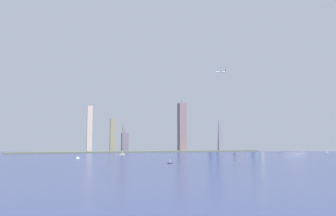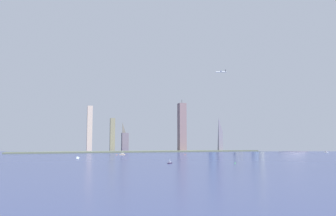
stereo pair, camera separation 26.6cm
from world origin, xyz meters
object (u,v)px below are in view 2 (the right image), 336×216
object	(u,v)px
skyscraper_4	(90,129)
skyscraper_7	(182,127)
boat_3	(326,152)
channel_buoy_2	(117,155)
skyscraper_6	(212,130)
observation_tower	(260,102)
skyscraper_5	(238,141)
skyscraper_3	(125,142)
channel_buoy_1	(185,154)
skyscraper_2	(124,122)
skyscraper_8	(112,135)
channel_buoy_0	(235,163)
skyscraper_0	(219,125)
skyscraper_1	(254,139)
stadium_dome	(292,147)
boat_0	(122,154)
boat_2	(170,163)
airplane	(221,72)
boat_1	(78,158)

from	to	relation	value
skyscraper_4	skyscraper_7	bearing A→B (deg)	-15.03
boat_3	channel_buoy_2	distance (m)	556.02
skyscraper_6	observation_tower	bearing A→B (deg)	-24.85
channel_buoy_2	skyscraper_5	bearing A→B (deg)	24.65
skyscraper_3	channel_buoy_1	world-z (taller)	skyscraper_3
skyscraper_2	skyscraper_4	distance (m)	104.96
skyscraper_5	skyscraper_8	bearing A→B (deg)	176.74
skyscraper_5	channel_buoy_0	distance (m)	579.20
skyscraper_6	skyscraper_0	bearing A→B (deg)	-93.98
skyscraper_1	channel_buoy_2	distance (m)	553.53
skyscraper_1	skyscraper_7	size ratio (longest dim) A/B	0.55
skyscraper_8	observation_tower	bearing A→B (deg)	-4.78
skyscraper_0	stadium_dome	bearing A→B (deg)	-2.98
channel_buoy_2	skyscraper_0	bearing A→B (deg)	27.01
skyscraper_0	channel_buoy_1	size ratio (longest dim) A/B	75.27
skyscraper_1	channel_buoy_0	bearing A→B (deg)	-123.74
skyscraper_6	stadium_dome	bearing A→B (deg)	-17.43
skyscraper_1	channel_buoy_1	world-z (taller)	skyscraper_1
skyscraper_5	boat_0	xyz separation A→B (m)	(-392.87, -183.44, -28.48)
channel_buoy_0	channel_buoy_1	distance (m)	295.80
skyscraper_8	stadium_dome	bearing A→B (deg)	-5.15
boat_2	channel_buoy_1	xyz separation A→B (m)	(119.04, 267.31, -0.15)
channel_buoy_2	airplane	xyz separation A→B (m)	(324.70, 134.11, 234.51)
skyscraper_2	channel_buoy_0	world-z (taller)	skyscraper_2
skyscraper_6	boat_2	xyz separation A→B (m)	(-304.26, -525.75, -65.64)
skyscraper_2	boat_1	size ratio (longest dim) A/B	12.29
skyscraper_3	channel_buoy_0	bearing A→B (deg)	-82.67
skyscraper_3	skyscraper_8	distance (m)	43.97
skyscraper_8	boat_1	size ratio (longest dim) A/B	6.70
observation_tower	boat_2	world-z (taller)	observation_tower
channel_buoy_2	skyscraper_6	bearing A→B (deg)	34.67
boat_1	boat_2	xyz separation A→B (m)	(121.72, -174.79, 0.01)
boat_2	airplane	distance (m)	566.40
skyscraper_3	boat_1	size ratio (longest dim) A/B	3.78
boat_2	skyscraper_2	bearing A→B (deg)	-137.59
boat_1	airplane	world-z (taller)	airplane
stadium_dome	boat_0	world-z (taller)	stadium_dome
skyscraper_2	skyscraper_4	bearing A→B (deg)	-174.33
skyscraper_1	boat_1	bearing A→B (deg)	-148.53
channel_buoy_2	boat_1	bearing A→B (deg)	-126.87
channel_buoy_1	boat_1	bearing A→B (deg)	-158.98
stadium_dome	boat_2	xyz separation A→B (m)	(-548.73, -448.98, -9.61)
skyscraper_8	channel_buoy_1	size ratio (longest dim) A/B	45.05
stadium_dome	skyscraper_6	bearing A→B (deg)	162.57
observation_tower	channel_buoy_2	world-z (taller)	observation_tower
observation_tower	boat_0	bearing A→B (deg)	-160.22
boat_3	skyscraper_5	bearing A→B (deg)	-159.87
boat_1	channel_buoy_0	xyz separation A→B (m)	(210.87, -201.77, 0.22)
skyscraper_7	boat_3	bearing A→B (deg)	-29.55
boat_0	boat_1	bearing A→B (deg)	-87.54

